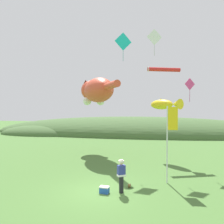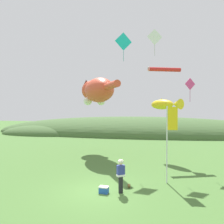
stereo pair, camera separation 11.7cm
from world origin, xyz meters
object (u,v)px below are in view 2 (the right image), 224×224
Objects in this scene: kite_giant_cat at (97,91)px; kite_diamond_white at (155,37)px; kite_diamond_teal at (123,42)px; festival_banner_pole at (169,133)px; kite_tube_streamer at (164,69)px; kite_diamond_pink at (190,84)px; picnic_cooler at (104,190)px; kite_spool at (129,186)px; kite_fish_windsock at (165,104)px; festival_attendant at (121,175)px.

kite_diamond_white is at bearing -25.35° from kite_giant_cat.
festival_banner_pole is at bearing -56.00° from kite_diamond_teal.
kite_tube_streamer is 3.05m from kite_diamond_white.
kite_tube_streamer is at bearing 89.64° from festival_banner_pole.
kite_diamond_pink is (8.29, -4.10, 0.05)m from kite_giant_cat.
picnic_cooler is 0.17× the size of kite_tube_streamer.
kite_giant_cat is at bearing 153.69° from kite_diamond_pink.
kite_diamond_teal reaches higher than kite_tube_streamer.
kite_giant_cat reaches higher than picnic_cooler.
festival_banner_pole is at bearing -90.36° from kite_tube_streamer.
kite_spool is at bearing -106.27° from kite_tube_streamer.
kite_tube_streamer is (6.53, -1.12, 1.75)m from kite_giant_cat.
kite_diamond_pink reaches higher than kite_fish_windsock.
picnic_cooler is at bearing -110.03° from kite_diamond_white.
kite_giant_cat reaches higher than kite_fish_windsock.
kite_tube_streamer reaches higher than festival_banner_pole.
festival_attendant is 0.21× the size of kite_giant_cat.
kite_fish_windsock reaches higher than festival_attendant.
kite_diamond_teal reaches higher than kite_spool.
festival_attendant is at bearing -108.17° from kite_fish_windsock.
kite_diamond_teal is at bearing 166.60° from kite_diamond_pink.
kite_diamond_teal is at bearing 96.21° from festival_attendant.
kite_giant_cat is at bearing 110.91° from festival_attendant.
kite_spool is 0.46× the size of picnic_cooler.
kite_giant_cat is at bearing 129.16° from festival_banner_pole.
kite_spool is 0.11× the size of kite_diamond_white.
kite_diamond_white is 2.65m from kite_diamond_teal.
kite_fish_windsock is at bearing 67.15° from picnic_cooler.
kite_diamond_pink is (4.48, 5.87, 5.39)m from festival_attendant.
kite_fish_windsock is (3.67, 8.71, 4.70)m from picnic_cooler.
kite_diamond_teal reaches higher than kite_diamond_pink.
kite_tube_streamer is at bearing 68.35° from picnic_cooler.
kite_tube_streamer is 3.86m from kite_diamond_pink.
kite_giant_cat is 6.85m from kite_tube_streamer.
kite_tube_streamer is 4.47m from kite_diamond_teal.
kite_spool is (0.36, 0.78, -0.83)m from festival_attendant.
festival_banner_pole is at bearing 36.94° from festival_attendant.
kite_tube_streamer is at bearing 72.94° from festival_attendant.
kite_giant_cat is at bearing 154.65° from kite_diamond_white.
festival_attendant is 11.67m from kite_tube_streamer.
picnic_cooler is 10.18m from kite_diamond_pink.
kite_giant_cat is (-6.48, 7.96, 3.24)m from festival_banner_pole.
kite_diamond_pink reaches higher than picnic_cooler.
kite_diamond_teal is at bearing -176.40° from kite_diamond_white.
kite_spool is at bearing -65.58° from kite_giant_cat.
kite_diamond_teal is (-1.14, 6.34, 10.11)m from kite_spool.
festival_attendant is 3.95m from festival_banner_pole.
kite_fish_windsock is at bearing 88.97° from festival_banner_pole.
festival_attendant is at bearing 13.42° from picnic_cooler.
kite_diamond_white reaches higher than kite_tube_streamer.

